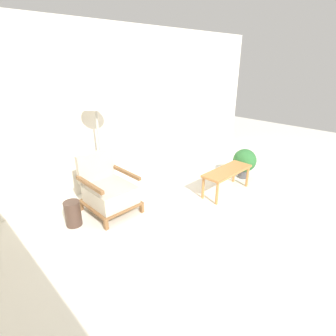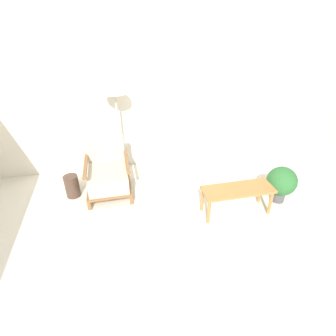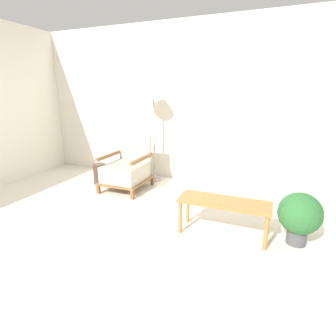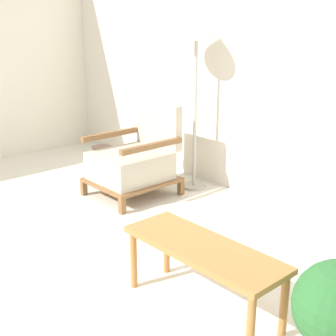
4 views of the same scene
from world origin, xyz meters
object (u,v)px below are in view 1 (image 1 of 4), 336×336
at_px(floor_lamp, 95,107).
at_px(potted_plant, 244,161).
at_px(armchair, 108,190).
at_px(coffee_table, 227,173).
at_px(vase, 73,214).

height_order(floor_lamp, potted_plant, floor_lamp).
bearing_deg(armchair, coffee_table, -26.82).
height_order(armchair, floor_lamp, floor_lamp).
relative_size(armchair, potted_plant, 1.50).
height_order(coffee_table, potted_plant, potted_plant).
xyz_separation_m(floor_lamp, potted_plant, (2.29, -1.34, -1.14)).
height_order(armchair, coffee_table, armchair).
xyz_separation_m(floor_lamp, vase, (-0.81, -0.54, -1.29)).
distance_m(armchair, floor_lamp, 1.29).
relative_size(coffee_table, potted_plant, 1.75).
bearing_deg(potted_plant, vase, 165.60).
relative_size(floor_lamp, vase, 4.66).
height_order(floor_lamp, coffee_table, floor_lamp).
distance_m(armchair, coffee_table, 1.98).
height_order(vase, potted_plant, potted_plant).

